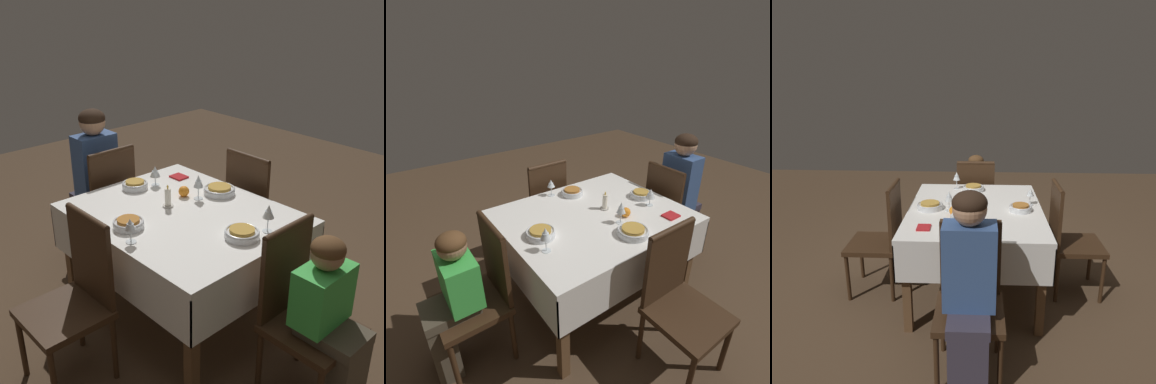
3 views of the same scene
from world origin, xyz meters
The scene contains 19 objects.
ground_plane centered at (0.00, 0.00, 0.00)m, with size 8.00×8.00×0.00m, color #4C3826.
dining_table centered at (0.00, 0.00, 0.65)m, with size 1.32×1.08×0.74m.
chair_west centered at (-0.89, 0.02, 0.51)m, with size 0.42×0.41×0.95m.
chair_east centered at (0.89, 0.01, 0.51)m, with size 0.42×0.41×0.95m.
chair_north centered at (-0.05, 0.77, 0.51)m, with size 0.41×0.42×0.95m.
chair_south centered at (0.00, -0.77, 0.51)m, with size 0.41×0.42×0.95m.
person_adult_denim centered at (-1.05, 0.02, 0.68)m, with size 0.34×0.30×1.20m.
person_child_green centered at (1.06, 0.01, 0.53)m, with size 0.33×0.30×0.97m.
bowl_west centered at (-0.49, 0.01, 0.77)m, with size 0.17×0.17×0.06m.
wine_glass_west centered at (-0.45, 0.15, 0.84)m, with size 0.07×0.07×0.14m.
bowl_east centered at (0.46, 0.03, 0.77)m, with size 0.19×0.19×0.06m.
wine_glass_east centered at (0.51, 0.18, 0.86)m, with size 0.07×0.07×0.17m.
bowl_north centered at (-0.04, 0.37, 0.77)m, with size 0.21×0.21×0.06m.
wine_glass_north centered at (-0.08, 0.21, 0.86)m, with size 0.06×0.06×0.16m.
bowl_south centered at (-0.06, -0.36, 0.77)m, with size 0.18×0.18×0.06m.
wine_glass_south centered at (0.09, -0.45, 0.85)m, with size 0.06×0.06×0.14m.
candle_centerpiece centered at (-0.12, -0.01, 0.80)m, with size 0.07×0.07×0.15m.
orange_fruit centered at (-0.17, 0.16, 0.78)m, with size 0.07×0.07×0.07m, color orange.
napkin_red_folded centered at (-0.44, 0.36, 0.75)m, with size 0.11×0.10×0.01m.
Camera 1 is at (1.98, -1.75, 2.03)m, focal length 45.00 mm.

